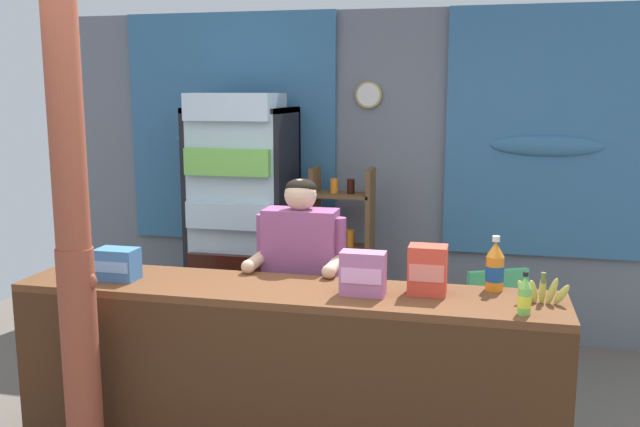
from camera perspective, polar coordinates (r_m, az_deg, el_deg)
name	(u,v)px	position (r m, az deg, el deg)	size (l,w,h in m)	color
ground_plane	(318,410)	(4.55, -0.21, -15.81)	(6.98, 6.98, 0.00)	#665B51
back_wall_curtained	(364,168)	(5.70, 3.63, 3.72)	(5.25, 0.22, 2.61)	slate
stall_counter	(279,364)	(3.69, -3.40, -12.20)	(2.88, 0.55, 0.97)	brown
timber_post	(75,259)	(3.59, -19.47, -3.51)	(0.20, 0.18, 2.46)	brown
drink_fridge	(241,207)	(5.50, -6.46, 0.50)	(0.78, 0.68, 1.97)	black
bottle_shelf_rack	(342,253)	(5.47, 1.82, -3.27)	(0.48, 0.28, 1.40)	brown
plastic_lawn_chair	(487,319)	(4.79, 13.50, -8.40)	(0.59, 0.59, 0.86)	#4CC675
shopkeeper	(301,269)	(4.15, -1.61, -4.61)	(0.55, 0.42, 1.48)	#28282D
soda_bottle_orange_soda	(495,267)	(3.70, 14.14, -4.30)	(0.10, 0.10, 0.29)	orange
soda_bottle_iced_tea	(86,252)	(4.23, -18.67, -3.01)	(0.07, 0.07, 0.24)	brown
soda_bottle_lime_soda	(525,296)	(3.35, 16.42, -6.54)	(0.06, 0.06, 0.20)	#75C64C
snack_box_crackers	(428,270)	(3.56, 8.81, -4.59)	(0.19, 0.14, 0.25)	#E5422D
snack_box_biscuit	(117,264)	(3.96, -16.27, -4.00)	(0.22, 0.15, 0.17)	#3D75B7
snack_box_wafer	(363,273)	(3.52, 3.55, -4.92)	(0.23, 0.12, 0.22)	#B76699
banana_bunch	(542,291)	(3.55, 17.75, -6.09)	(0.26, 0.06, 0.16)	#CCC14C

